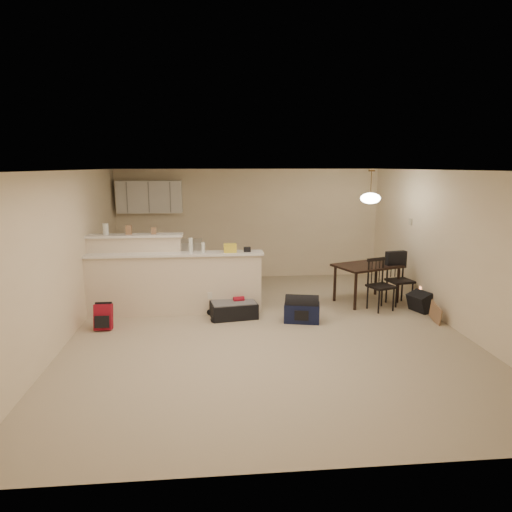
{
  "coord_description": "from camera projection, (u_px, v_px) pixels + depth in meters",
  "views": [
    {
      "loc": [
        -0.81,
        -6.91,
        2.56
      ],
      "look_at": [
        -0.1,
        0.7,
        1.05
      ],
      "focal_mm": 32.0,
      "sensor_mm": 36.0,
      "label": 1
    }
  ],
  "objects": [
    {
      "name": "small_box",
      "position": [
        154.0,
        231.0,
        7.97
      ],
      "size": [
        0.08,
        0.06,
        0.12
      ],
      "primitive_type": "cube",
      "color": "#98704E",
      "rests_on": "breakfast_bar"
    },
    {
      "name": "dining_chair_near",
      "position": [
        381.0,
        285.0,
        8.18
      ],
      "size": [
        0.52,
        0.5,
        0.93
      ],
      "primitive_type": null,
      "rotation": [
        0.0,
        0.0,
        0.35
      ],
      "color": "black",
      "rests_on": "ground"
    },
    {
      "name": "dining_table",
      "position": [
        367.0,
        269.0,
        8.64
      ],
      "size": [
        1.37,
        1.14,
        0.73
      ],
      "rotation": [
        0.0,
        0.0,
        0.37
      ],
      "color": "black",
      "rests_on": "ground"
    },
    {
      "name": "pouch",
      "position": [
        247.0,
        249.0,
        7.96
      ],
      "size": [
        0.12,
        0.1,
        0.08
      ],
      "primitive_type": "cube",
      "color": "#98704E",
      "rests_on": "breakfast_bar"
    },
    {
      "name": "suitcase",
      "position": [
        234.0,
        310.0,
        7.85
      ],
      "size": [
        0.84,
        0.62,
        0.26
      ],
      "primitive_type": "cube",
      "rotation": [
        0.0,
        0.0,
        0.16
      ],
      "color": "black",
      "rests_on": "ground"
    },
    {
      "name": "cardboard_sheet",
      "position": [
        436.0,
        313.0,
        7.58
      ],
      "size": [
        0.04,
        0.41,
        0.31
      ],
      "primitive_type": "cube",
      "rotation": [
        0.0,
        0.0,
        1.53
      ],
      "color": "#98704E",
      "rests_on": "ground"
    },
    {
      "name": "bottle_a",
      "position": [
        191.0,
        245.0,
        7.86
      ],
      "size": [
        0.07,
        0.07,
        0.26
      ],
      "primitive_type": "cylinder",
      "color": "silver",
      "rests_on": "breakfast_bar"
    },
    {
      "name": "bottle_b",
      "position": [
        203.0,
        247.0,
        7.88
      ],
      "size": [
        0.06,
        0.06,
        0.18
      ],
      "primitive_type": "cylinder",
      "color": "silver",
      "rests_on": "breakfast_bar"
    },
    {
      "name": "red_backpack",
      "position": [
        103.0,
        317.0,
        7.25
      ],
      "size": [
        0.27,
        0.17,
        0.41
      ],
      "primitive_type": "cube",
      "rotation": [
        0.0,
        0.0,
        0.0
      ],
      "color": "maroon",
      "rests_on": "ground"
    },
    {
      "name": "cereal_box",
      "position": [
        129.0,
        230.0,
        7.92
      ],
      "size": [
        0.1,
        0.07,
        0.16
      ],
      "primitive_type": "cube",
      "color": "#98704E",
      "rests_on": "breakfast_bar"
    },
    {
      "name": "jar",
      "position": [
        106.0,
        229.0,
        7.89
      ],
      "size": [
        0.1,
        0.1,
        0.2
      ],
      "primitive_type": "cylinder",
      "color": "silver",
      "rests_on": "breakfast_bar"
    },
    {
      "name": "pendant_lamp",
      "position": [
        370.0,
        198.0,
        8.37
      ],
      "size": [
        0.36,
        0.36,
        0.62
      ],
      "color": "brown",
      "rests_on": "room"
    },
    {
      "name": "black_daypack",
      "position": [
        421.0,
        302.0,
        8.15
      ],
      "size": [
        0.39,
        0.46,
        0.34
      ],
      "primitive_type": "cube",
      "rotation": [
        0.0,
        0.0,
        1.92
      ],
      "color": "black",
      "rests_on": "ground"
    },
    {
      "name": "breakfast_bar",
      "position": [
        161.0,
        279.0,
        8.0
      ],
      "size": [
        3.08,
        0.58,
        1.39
      ],
      "color": "beige",
      "rests_on": "ground"
    },
    {
      "name": "bag_lump",
      "position": [
        230.0,
        248.0,
        7.93
      ],
      "size": [
        0.22,
        0.18,
        0.14
      ],
      "primitive_type": "cube",
      "color": "#98704E",
      "rests_on": "breakfast_bar"
    },
    {
      "name": "navy_duffel",
      "position": [
        302.0,
        313.0,
        7.61
      ],
      "size": [
        0.64,
        0.44,
        0.32
      ],
      "primitive_type": "cube",
      "rotation": [
        0.0,
        0.0,
        -0.22
      ],
      "color": "#111735",
      "rests_on": "ground"
    },
    {
      "name": "room",
      "position": [
        267.0,
        252.0,
        7.08
      ],
      "size": [
        7.0,
        7.02,
        2.5
      ],
      "color": "#BBAC90",
      "rests_on": "ground"
    },
    {
      "name": "thermostat",
      "position": [
        410.0,
        222.0,
        8.82
      ],
      "size": [
        0.02,
        0.12,
        0.12
      ],
      "primitive_type": "cube",
      "color": "beige",
      "rests_on": "room"
    },
    {
      "name": "kitchen_counter",
      "position": [
        161.0,
        262.0,
        10.17
      ],
      "size": [
        1.8,
        0.6,
        0.9
      ],
      "primitive_type": "cube",
      "color": "white",
      "rests_on": "ground"
    },
    {
      "name": "upper_cabinets",
      "position": [
        150.0,
        197.0,
        10.0
      ],
      "size": [
        1.4,
        0.34,
        0.7
      ],
      "primitive_type": "cube",
      "color": "white",
      "rests_on": "room"
    },
    {
      "name": "dining_chair_far",
      "position": [
        400.0,
        279.0,
        8.52
      ],
      "size": [
        0.49,
        0.48,
        0.96
      ],
      "primitive_type": null,
      "rotation": [
        0.0,
        0.0,
        0.2
      ],
      "color": "black",
      "rests_on": "ground"
    }
  ]
}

